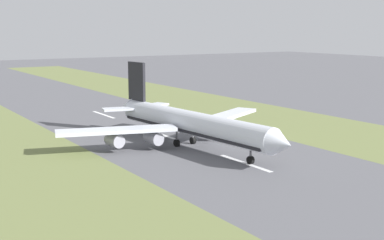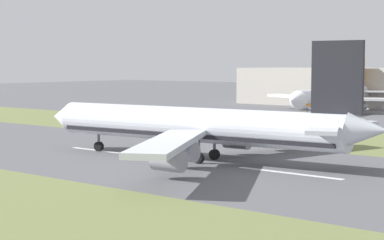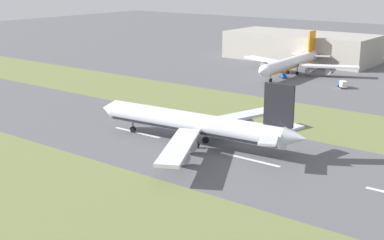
% 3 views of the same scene
% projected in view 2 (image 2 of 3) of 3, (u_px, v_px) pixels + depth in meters
% --- Properties ---
extents(ground_plane, '(800.00, 800.00, 0.00)m').
position_uv_depth(ground_plane, '(202.00, 163.00, 108.48)').
color(ground_plane, '#56565B').
extents(grass_median_east, '(40.00, 600.00, 0.01)m').
position_uv_depth(grass_median_east, '(323.00, 138.00, 143.80)').
color(grass_median_east, olive).
rests_on(grass_median_east, ground).
extents(centreline_dash_mid, '(1.20, 18.00, 0.01)m').
position_uv_depth(centreline_dash_mid, '(289.00, 173.00, 98.24)').
color(centreline_dash_mid, silver).
rests_on(centreline_dash_mid, ground).
extents(centreline_dash_far, '(1.20, 18.00, 0.01)m').
position_uv_depth(centreline_dash_far, '(105.00, 151.00, 122.78)').
color(centreline_dash_far, silver).
rests_on(centreline_dash_far, ground).
extents(airplane_main_jet, '(63.86, 67.22, 20.20)m').
position_uv_depth(airplane_main_jet, '(201.00, 126.00, 110.10)').
color(airplane_main_jet, silver).
rests_on(airplane_main_jet, ground).
extents(terminal_building, '(36.00, 80.56, 15.01)m').
position_uv_depth(terminal_building, '(343.00, 86.00, 261.06)').
color(terminal_building, '#A39E93').
rests_on(terminal_building, ground).
extents(airplane_parked_apron, '(62.99, 60.09, 18.94)m').
position_uv_depth(airplane_parked_apron, '(335.00, 97.00, 216.90)').
color(airplane_parked_apron, white).
rests_on(airplane_parked_apron, ground).
extents(apron_car, '(4.17, 4.55, 2.03)m').
position_uv_depth(apron_car, '(324.00, 112.00, 209.46)').
color(apron_car, '#1E51B2').
rests_on(apron_car, ground).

